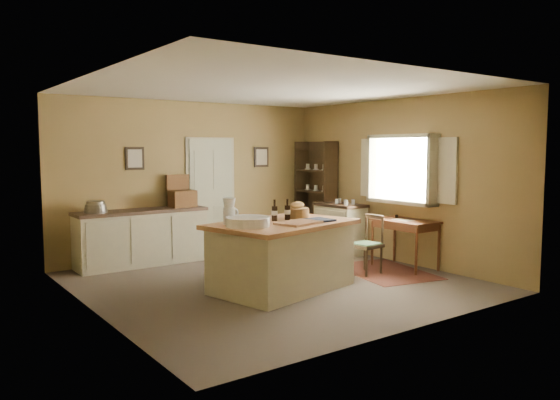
# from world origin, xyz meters

# --- Properties ---
(ground) EXTENTS (5.00, 5.00, 0.00)m
(ground) POSITION_xyz_m (0.00, 0.00, 0.00)
(ground) COLOR brown
(ground) RESTS_ON ground
(wall_back) EXTENTS (5.00, 0.10, 2.70)m
(wall_back) POSITION_xyz_m (0.00, 2.50, 1.35)
(wall_back) COLOR olive
(wall_back) RESTS_ON ground
(wall_front) EXTENTS (5.00, 0.10, 2.70)m
(wall_front) POSITION_xyz_m (0.00, -2.50, 1.35)
(wall_front) COLOR olive
(wall_front) RESTS_ON ground
(wall_left) EXTENTS (0.10, 5.00, 2.70)m
(wall_left) POSITION_xyz_m (-2.50, 0.00, 1.35)
(wall_left) COLOR olive
(wall_left) RESTS_ON ground
(wall_right) EXTENTS (0.10, 5.00, 2.70)m
(wall_right) POSITION_xyz_m (2.50, 0.00, 1.35)
(wall_right) COLOR olive
(wall_right) RESTS_ON ground
(ceiling) EXTENTS (5.00, 5.00, 0.00)m
(ceiling) POSITION_xyz_m (0.00, 0.00, 2.70)
(ceiling) COLOR silver
(ceiling) RESTS_ON wall_back
(door) EXTENTS (0.97, 0.06, 2.11)m
(door) POSITION_xyz_m (0.35, 2.47, 1.05)
(door) COLOR #B3B698
(door) RESTS_ON ground
(framed_prints) EXTENTS (2.82, 0.02, 0.38)m
(framed_prints) POSITION_xyz_m (0.20, 2.48, 1.72)
(framed_prints) COLOR black
(framed_prints) RESTS_ON ground
(window) EXTENTS (0.25, 1.99, 1.12)m
(window) POSITION_xyz_m (2.42, -0.20, 1.55)
(window) COLOR #C0BB96
(window) RESTS_ON ground
(work_island) EXTENTS (2.14, 1.64, 1.20)m
(work_island) POSITION_xyz_m (-0.14, -0.37, 0.48)
(work_island) COLOR #C0BB96
(work_island) RESTS_ON ground
(sideboard) EXTENTS (2.11, 0.60, 1.18)m
(sideboard) POSITION_xyz_m (-1.06, 2.20, 0.48)
(sideboard) COLOR #C0BB96
(sideboard) RESTS_ON ground
(rug) EXTENTS (1.41, 1.79, 0.01)m
(rug) POSITION_xyz_m (1.75, -0.46, 0.00)
(rug) COLOR #441E16
(rug) RESTS_ON ground
(writing_desk) EXTENTS (0.60, 0.98, 0.82)m
(writing_desk) POSITION_xyz_m (2.20, -0.46, 0.67)
(writing_desk) COLOR #3A1B0C
(writing_desk) RESTS_ON ground
(desk_chair) EXTENTS (0.43, 0.43, 0.86)m
(desk_chair) POSITION_xyz_m (1.43, -0.38, 0.43)
(desk_chair) COLOR black
(desk_chair) RESTS_ON ground
(right_cabinet) EXTENTS (0.53, 0.94, 0.99)m
(right_cabinet) POSITION_xyz_m (2.20, 1.06, 0.46)
(right_cabinet) COLOR #C0BB96
(right_cabinet) RESTS_ON ground
(shelving_unit) EXTENTS (0.34, 0.91, 2.02)m
(shelving_unit) POSITION_xyz_m (2.35, 1.89, 1.01)
(shelving_unit) COLOR black
(shelving_unit) RESTS_ON ground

